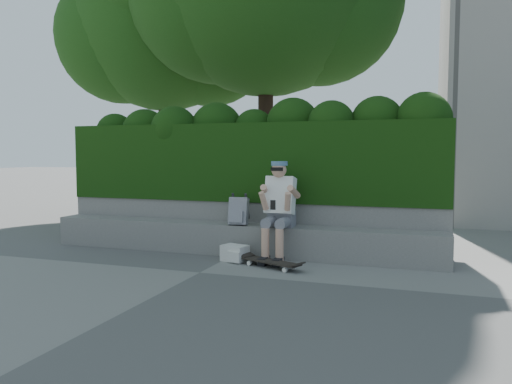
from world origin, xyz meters
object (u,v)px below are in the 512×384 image
at_px(person, 279,206).
at_px(skateboard, 271,262).
at_px(backpack_ground, 235,253).
at_px(backpack_plaid, 239,211).

height_order(person, skateboard, person).
height_order(person, backpack_ground, person).
relative_size(backpack_plaid, backpack_ground, 1.16).
distance_m(person, backpack_plaid, 0.65).
distance_m(skateboard, backpack_plaid, 1.07).
distance_m(person, backpack_ground, 0.89).
bearing_deg(backpack_plaid, skateboard, -46.40).
height_order(skateboard, backpack_plaid, backpack_plaid).
xyz_separation_m(person, backpack_plaid, (-0.64, 0.08, -0.10)).
bearing_deg(backpack_plaid, person, -12.50).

